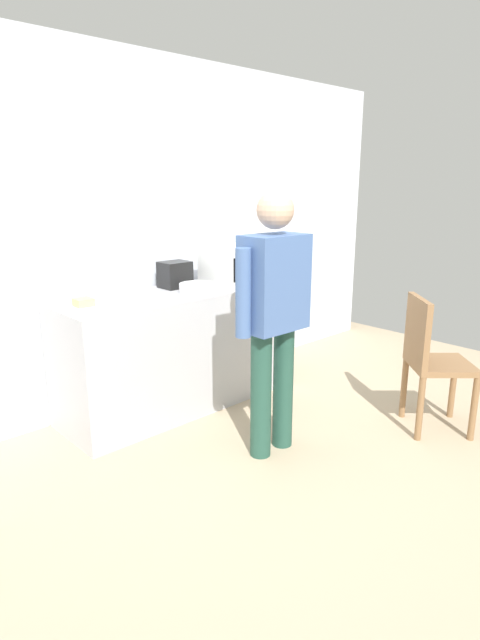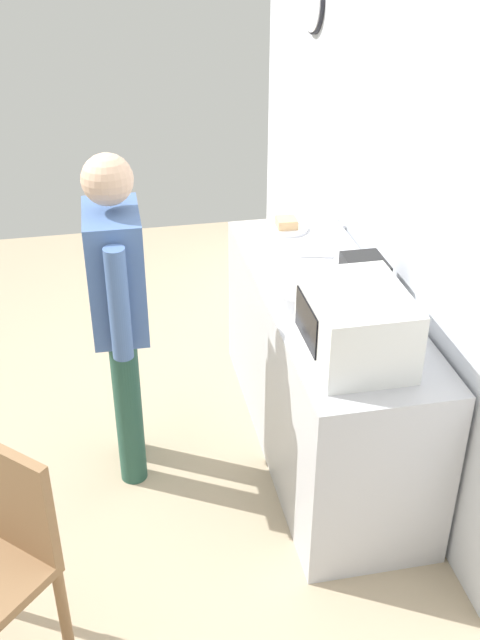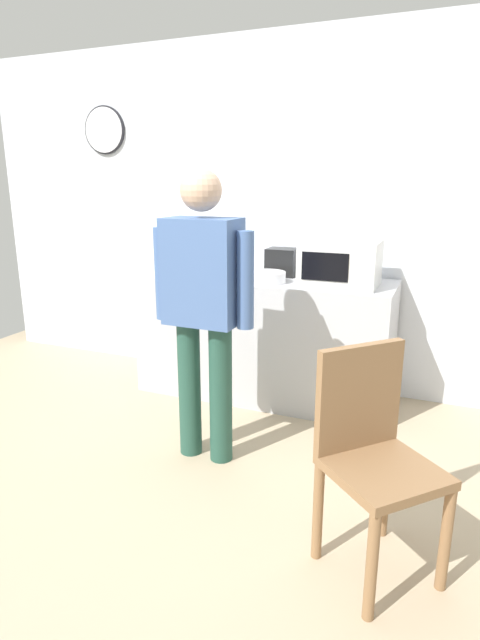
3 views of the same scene
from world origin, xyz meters
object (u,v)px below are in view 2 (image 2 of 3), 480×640
at_px(microwave, 356,325).
at_px(spoon_utensil, 317,257).
at_px(sandwich_plate, 286,226).
at_px(person_standing, 118,300).
at_px(fork_utensil, 333,222).
at_px(salad_bowl, 301,295).
at_px(toaster, 364,279).

xyz_separation_m(microwave, spoon_utensil, (-0.93, 0.11, -0.15)).
relative_size(microwave, sandwich_plate, 2.07).
height_order(microwave, person_standing, person_standing).
relative_size(microwave, fork_utensil, 2.94).
relative_size(sandwich_plate, salad_bowl, 0.93).
bearing_deg(toaster, sandwich_plate, -169.53).
distance_m(microwave, toaster, 0.51).
height_order(salad_bowl, spoon_utensil, salad_bowl).
distance_m(sandwich_plate, fork_utensil, 0.29).
height_order(microwave, salad_bowl, microwave).
height_order(fork_utensil, person_standing, person_standing).
relative_size(salad_bowl, fork_utensil, 1.53).
relative_size(toaster, spoon_utensil, 1.29).
distance_m(microwave, person_standing, 1.08).
distance_m(salad_bowl, fork_utensil, 0.96).
bearing_deg(sandwich_plate, microwave, -1.92).
xyz_separation_m(sandwich_plate, salad_bowl, (0.82, -0.14, 0.02)).
bearing_deg(fork_utensil, person_standing, -57.80).
distance_m(microwave, spoon_utensil, 0.94).
bearing_deg(sandwich_plate, person_standing, -52.42).
relative_size(salad_bowl, spoon_utensil, 1.53).
height_order(microwave, sandwich_plate, microwave).
bearing_deg(spoon_utensil, toaster, 10.73).
height_order(toaster, fork_utensil, toaster).
relative_size(microwave, person_standing, 0.31).
distance_m(fork_utensil, spoon_utensil, 0.47).
distance_m(sandwich_plate, toaster, 0.86).
distance_m(sandwich_plate, person_standing, 1.23).
distance_m(spoon_utensil, person_standing, 1.10).
bearing_deg(microwave, salad_bowl, -169.11).
bearing_deg(microwave, fork_utensil, 166.30).
bearing_deg(sandwich_plate, salad_bowl, -9.43).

